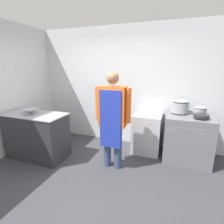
% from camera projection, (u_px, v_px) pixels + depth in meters
% --- Properties ---
extents(ground_plane, '(14.00, 14.00, 0.00)m').
position_uv_depth(ground_plane, '(84.00, 185.00, 2.76)').
color(ground_plane, '#38383D').
extents(wall_back, '(8.00, 0.05, 2.70)m').
position_uv_depth(wall_back, '(121.00, 87.00, 4.10)').
color(wall_back, silver).
rests_on(wall_back, ground_plane).
extents(wall_left, '(0.05, 8.00, 2.70)m').
position_uv_depth(wall_left, '(25.00, 87.00, 4.00)').
color(wall_left, silver).
rests_on(wall_left, ground_plane).
extents(prep_counter, '(1.23, 0.62, 0.92)m').
position_uv_depth(prep_counter, '(37.00, 136.00, 3.54)').
color(prep_counter, '#2D2D33').
rests_on(prep_counter, ground_plane).
extents(stove, '(0.86, 0.73, 0.93)m').
position_uv_depth(stove, '(187.00, 138.00, 3.42)').
color(stove, slate).
rests_on(stove, ground_plane).
extents(fridge_unit, '(0.58, 0.60, 0.84)m').
position_uv_depth(fridge_unit, '(147.00, 133.00, 3.78)').
color(fridge_unit, silver).
rests_on(fridge_unit, ground_plane).
extents(person_cook, '(0.65, 0.24, 1.74)m').
position_uv_depth(person_cook, '(112.00, 115.00, 3.03)').
color(person_cook, '#38476B').
rests_on(person_cook, ground_plane).
extents(mixing_bowl, '(0.32, 0.32, 0.10)m').
position_uv_depth(mixing_bowl, '(31.00, 111.00, 3.41)').
color(mixing_bowl, '#9EA0A8').
rests_on(mixing_bowl, prep_counter).
extents(stock_pot, '(0.32, 0.32, 0.26)m').
position_uv_depth(stock_pot, '(180.00, 106.00, 3.45)').
color(stock_pot, '#9EA0A8').
rests_on(stock_pot, stove).
extents(saute_pan, '(0.26, 0.26, 0.06)m').
position_uv_depth(saute_pan, '(201.00, 116.00, 3.12)').
color(saute_pan, '#262628').
rests_on(saute_pan, stove).
extents(sauce_pot, '(0.23, 0.23, 0.15)m').
position_uv_depth(sauce_pot, '(200.00, 110.00, 3.34)').
color(sauce_pot, '#9EA0A8').
rests_on(sauce_pot, stove).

